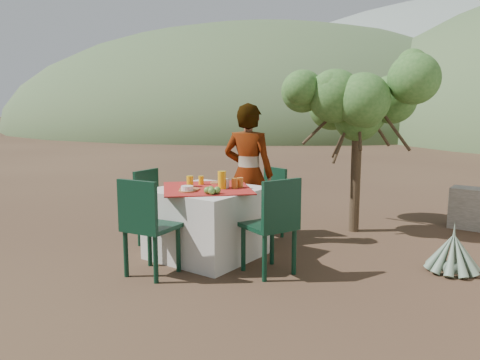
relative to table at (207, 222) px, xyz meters
The scene contains 21 objects.
ground 0.70m from the table, 136.58° to the right, with size 160.00×160.00×0.00m, color #372319.
table is the anchor object (origin of this frame).
chair_far 1.09m from the table, 84.44° to the left, with size 0.50×0.50×0.87m.
chair_near 0.85m from the table, 93.80° to the right, with size 0.50×0.50×0.96m.
chair_left 0.83m from the table, behind, with size 0.45×0.45×0.89m.
chair_right 0.92m from the table, ahead, with size 0.57×0.57×0.96m.
person 0.83m from the table, 84.81° to the left, with size 0.61×0.40×1.67m, color #8C6651.
shrub_tree 2.52m from the table, 64.19° to the left, with size 1.69×1.66×1.99m.
agave 2.53m from the table, 23.90° to the left, with size 0.53×0.53×0.56m.
hill_near_left 34.86m from the table, 121.91° to the left, with size 40.00×40.00×16.00m, color #3C5831.
plate_far 0.50m from the table, 103.88° to the left, with size 0.20×0.20×0.01m, color brown.
plate_near 0.45m from the table, 105.40° to the right, with size 0.21×0.21×0.01m, color brown.
glass_far 0.49m from the table, 146.08° to the left, with size 0.06×0.06×0.10m, color #F3B30F.
glass_near 0.48m from the table, 164.20° to the right, with size 0.07×0.07×0.12m, color #F3B30F.
juice_pitcher 0.51m from the table, 11.01° to the left, with size 0.09×0.09×0.19m, color #F3B30F.
bowl_plate 0.49m from the table, 92.27° to the right, with size 0.18×0.18×0.01m, color brown.
white_bowl 0.52m from the table, 92.27° to the right, with size 0.13×0.13×0.05m, color white.
jar_left 0.53m from the table, 27.91° to the left, with size 0.07×0.07×0.11m, color #C26D22.
jar_right 0.57m from the table, 37.32° to the left, with size 0.07×0.07×0.11m, color #C26D22.
napkin_holder 0.48m from the table, 31.31° to the left, with size 0.08×0.04×0.10m, color white.
fruit_cluster 0.57m from the table, 42.94° to the right, with size 0.15×0.14×0.07m.
Camera 1 is at (3.62, -3.42, 1.62)m, focal length 35.00 mm.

